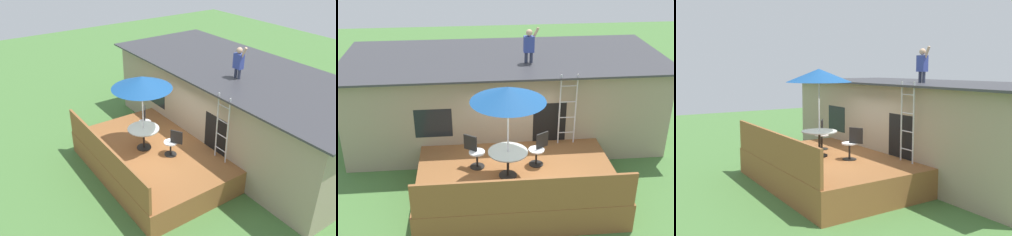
{
  "view_description": "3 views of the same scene",
  "coord_description": "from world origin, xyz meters",
  "views": [
    {
      "loc": [
        8.65,
        -5.38,
        7.29
      ],
      "look_at": [
        0.18,
        0.44,
        1.91
      ],
      "focal_mm": 38.68,
      "sensor_mm": 36.0,
      "label": 1
    },
    {
      "loc": [
        -1.24,
        -9.86,
        7.14
      ],
      "look_at": [
        -0.18,
        1.04,
        1.9
      ],
      "focal_mm": 46.0,
      "sensor_mm": 36.0,
      "label": 2
    },
    {
      "loc": [
        9.44,
        -5.6,
        3.36
      ],
      "look_at": [
        -0.67,
        0.89,
        1.8
      ],
      "focal_mm": 41.23,
      "sensor_mm": 36.0,
      "label": 3
    }
  ],
  "objects": [
    {
      "name": "deck",
      "position": [
        0.0,
        0.0,
        0.4
      ],
      "size": [
        5.36,
        3.66,
        0.8
      ],
      "primitive_type": "cube",
      "color": "brown",
      "rests_on": "ground"
    },
    {
      "name": "deck_railing",
      "position": [
        0.0,
        -1.78,
        1.25
      ],
      "size": [
        5.26,
        0.08,
        0.9
      ],
      "primitive_type": "cube",
      "color": "brown",
      "rests_on": "deck"
    },
    {
      "name": "house",
      "position": [
        0.0,
        3.6,
        1.46
      ],
      "size": [
        10.5,
        4.5,
        2.91
      ],
      "color": "gray",
      "rests_on": "ground"
    },
    {
      "name": "step_ladder",
      "position": [
        1.68,
        1.42,
        1.9
      ],
      "size": [
        0.52,
        0.04,
        2.2
      ],
      "color": "silver",
      "rests_on": "deck"
    },
    {
      "name": "patio_chair_right",
      "position": [
        0.64,
        0.3,
        1.26
      ],
      "size": [
        0.57,
        0.44,
        0.92
      ],
      "rotation": [
        0.0,
        0.0,
        -2.61
      ],
      "color": "black",
      "rests_on": "deck"
    },
    {
      "name": "patio_umbrella",
      "position": [
        -0.25,
        -0.23,
        3.15
      ],
      "size": [
        1.9,
        1.9,
        2.54
      ],
      "color": "silver",
      "rests_on": "deck"
    },
    {
      "name": "patio_chair_left",
      "position": [
        -1.11,
        0.33,
        1.26
      ],
      "size": [
        0.57,
        0.46,
        0.92
      ],
      "rotation": [
        0.0,
        0.0,
        -0.58
      ],
      "color": "black",
      "rests_on": "deck"
    },
    {
      "name": "patio_table",
      "position": [
        -0.25,
        -0.23,
        1.39
      ],
      "size": [
        1.04,
        1.04,
        0.74
      ],
      "color": "black",
      "rests_on": "deck"
    },
    {
      "name": "ground_plane",
      "position": [
        0.0,
        0.0,
        0.0
      ],
      "size": [
        40.0,
        40.0,
        0.0
      ],
      "primitive_type": "plane",
      "color": "#477538"
    },
    {
      "name": "person_figure",
      "position": [
        0.71,
        2.86,
        3.52
      ],
      "size": [
        0.47,
        0.2,
        1.11
      ],
      "color": "#33384C",
      "rests_on": "house"
    }
  ]
}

